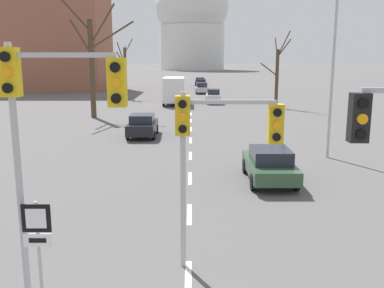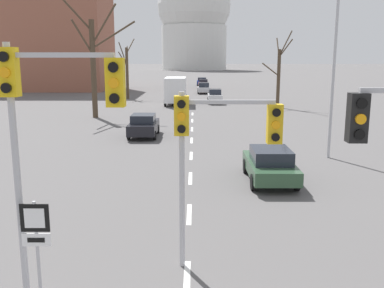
{
  "view_description": "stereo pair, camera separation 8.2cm",
  "coord_description": "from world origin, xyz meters",
  "px_view_note": "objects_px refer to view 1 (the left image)",
  "views": [
    {
      "loc": [
        0.09,
        -5.09,
        5.29
      ],
      "look_at": [
        0.12,
        4.9,
        3.28
      ],
      "focal_mm": 40.0,
      "sensor_mm": 36.0,
      "label": 1
    },
    {
      "loc": [
        0.17,
        -5.09,
        5.29
      ],
      "look_at": [
        0.12,
        4.9,
        3.28
      ],
      "focal_mm": 40.0,
      "sensor_mm": 36.0,
      "label": 2
    }
  ],
  "objects_px": {
    "route_sign_post": "(37,238)",
    "sedan_near_right": "(199,81)",
    "sedan_mid_centre": "(268,164)",
    "sedan_far_left": "(201,88)",
    "traffic_signal_centre_tall": "(215,136)",
    "sedan_far_right": "(212,96)",
    "sedan_near_left": "(141,125)",
    "delivery_truck": "(173,90)",
    "street_lamp_right": "(324,47)",
    "traffic_signal_near_left": "(47,111)",
    "sedan_distant_centre": "(200,84)"
  },
  "relations": [
    {
      "from": "route_sign_post",
      "to": "sedan_near_right",
      "type": "distance_m",
      "value": 76.27
    },
    {
      "from": "sedan_mid_centre",
      "to": "sedan_far_left",
      "type": "xyz_separation_m",
      "value": [
        -1.86,
        47.43,
        0.07
      ]
    },
    {
      "from": "traffic_signal_centre_tall",
      "to": "sedan_far_right",
      "type": "height_order",
      "value": "traffic_signal_centre_tall"
    },
    {
      "from": "sedan_near_left",
      "to": "delivery_truck",
      "type": "bearing_deg",
      "value": 86.39
    },
    {
      "from": "street_lamp_right",
      "to": "sedan_far_left",
      "type": "bearing_deg",
      "value": 97.18
    },
    {
      "from": "street_lamp_right",
      "to": "sedan_near_right",
      "type": "height_order",
      "value": "street_lamp_right"
    },
    {
      "from": "traffic_signal_near_left",
      "to": "delivery_truck",
      "type": "relative_size",
      "value": 0.78
    },
    {
      "from": "traffic_signal_near_left",
      "to": "sedan_far_right",
      "type": "relative_size",
      "value": 1.44
    },
    {
      "from": "traffic_signal_centre_tall",
      "to": "sedan_mid_centre",
      "type": "bearing_deg",
      "value": 70.25
    },
    {
      "from": "traffic_signal_centre_tall",
      "to": "street_lamp_right",
      "type": "xyz_separation_m",
      "value": [
        6.31,
        12.33,
        2.43
      ]
    },
    {
      "from": "traffic_signal_centre_tall",
      "to": "sedan_near_right",
      "type": "distance_m",
      "value": 74.2
    },
    {
      "from": "street_lamp_right",
      "to": "sedan_far_right",
      "type": "distance_m",
      "value": 29.01
    },
    {
      "from": "street_lamp_right",
      "to": "sedan_far_right",
      "type": "xyz_separation_m",
      "value": [
        -4.38,
        28.24,
        -4.99
      ]
    },
    {
      "from": "route_sign_post",
      "to": "sedan_far_right",
      "type": "height_order",
      "value": "route_sign_post"
    },
    {
      "from": "traffic_signal_centre_tall",
      "to": "sedan_far_right",
      "type": "bearing_deg",
      "value": 87.27
    },
    {
      "from": "street_lamp_right",
      "to": "sedan_near_left",
      "type": "distance_m",
      "value": 13.07
    },
    {
      "from": "sedan_far_right",
      "to": "delivery_truck",
      "type": "relative_size",
      "value": 0.54
    },
    {
      "from": "sedan_near_right",
      "to": "sedan_distant_centre",
      "type": "xyz_separation_m",
      "value": [
        0.13,
        -7.19,
        -0.0
      ]
    },
    {
      "from": "sedan_far_left",
      "to": "sedan_distant_centre",
      "type": "xyz_separation_m",
      "value": [
        0.17,
        11.79,
        -0.02
      ]
    },
    {
      "from": "traffic_signal_centre_tall",
      "to": "sedan_distant_centre",
      "type": "height_order",
      "value": "traffic_signal_centre_tall"
    },
    {
      "from": "route_sign_post",
      "to": "sedan_near_left",
      "type": "bearing_deg",
      "value": 90.5
    },
    {
      "from": "sedan_mid_centre",
      "to": "sedan_near_left",
      "type": "bearing_deg",
      "value": 121.84
    },
    {
      "from": "route_sign_post",
      "to": "street_lamp_right",
      "type": "height_order",
      "value": "street_lamp_right"
    },
    {
      "from": "sedan_distant_centre",
      "to": "street_lamp_right",
      "type": "bearing_deg",
      "value": -84.54
    },
    {
      "from": "traffic_signal_near_left",
      "to": "sedan_near_left",
      "type": "height_order",
      "value": "traffic_signal_near_left"
    },
    {
      "from": "route_sign_post",
      "to": "sedan_distant_centre",
      "type": "height_order",
      "value": "route_sign_post"
    },
    {
      "from": "traffic_signal_near_left",
      "to": "street_lamp_right",
      "type": "height_order",
      "value": "street_lamp_right"
    },
    {
      "from": "traffic_signal_centre_tall",
      "to": "street_lamp_right",
      "type": "height_order",
      "value": "street_lamp_right"
    },
    {
      "from": "sedan_far_left",
      "to": "delivery_truck",
      "type": "relative_size",
      "value": 0.6
    },
    {
      "from": "route_sign_post",
      "to": "delivery_truck",
      "type": "height_order",
      "value": "delivery_truck"
    },
    {
      "from": "sedan_near_left",
      "to": "traffic_signal_near_left",
      "type": "bearing_deg",
      "value": -88.54
    },
    {
      "from": "sedan_near_left",
      "to": "sedan_near_right",
      "type": "distance_m",
      "value": 55.76
    },
    {
      "from": "sedan_far_left",
      "to": "sedan_distant_centre",
      "type": "bearing_deg",
      "value": 89.16
    },
    {
      "from": "traffic_signal_near_left",
      "to": "delivery_truck",
      "type": "distance_m",
      "value": 41.39
    },
    {
      "from": "traffic_signal_near_left",
      "to": "sedan_far_right",
      "type": "height_order",
      "value": "traffic_signal_near_left"
    },
    {
      "from": "delivery_truck",
      "to": "traffic_signal_near_left",
      "type": "bearing_deg",
      "value": -91.11
    },
    {
      "from": "street_lamp_right",
      "to": "sedan_mid_centre",
      "type": "height_order",
      "value": "street_lamp_right"
    },
    {
      "from": "traffic_signal_centre_tall",
      "to": "route_sign_post",
      "type": "relative_size",
      "value": 1.86
    },
    {
      "from": "sedan_near_right",
      "to": "sedan_distant_centre",
      "type": "bearing_deg",
      "value": -88.99
    },
    {
      "from": "sedan_near_right",
      "to": "sedan_distant_centre",
      "type": "relative_size",
      "value": 1.18
    },
    {
      "from": "sedan_distant_centre",
      "to": "delivery_truck",
      "type": "distance_m",
      "value": 27.72
    },
    {
      "from": "sedan_far_left",
      "to": "sedan_near_right",
      "type": "bearing_deg",
      "value": 89.86
    },
    {
      "from": "traffic_signal_near_left",
      "to": "traffic_signal_centre_tall",
      "type": "height_order",
      "value": "traffic_signal_near_left"
    },
    {
      "from": "sedan_far_left",
      "to": "sedan_far_right",
      "type": "xyz_separation_m",
      "value": [
        1.01,
        -14.59,
        0.02
      ]
    },
    {
      "from": "traffic_signal_centre_tall",
      "to": "street_lamp_right",
      "type": "relative_size",
      "value": 0.47
    },
    {
      "from": "delivery_truck",
      "to": "sedan_near_left",
      "type": "bearing_deg",
      "value": -93.61
    },
    {
      "from": "traffic_signal_near_left",
      "to": "sedan_far_left",
      "type": "distance_m",
      "value": 57.23
    },
    {
      "from": "traffic_signal_centre_tall",
      "to": "sedan_far_right",
      "type": "xyz_separation_m",
      "value": [
        1.93,
        40.57,
        -2.56
      ]
    },
    {
      "from": "street_lamp_right",
      "to": "sedan_far_left",
      "type": "height_order",
      "value": "street_lamp_right"
    },
    {
      "from": "traffic_signal_centre_tall",
      "to": "sedan_far_left",
      "type": "relative_size",
      "value": 1.05
    }
  ]
}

